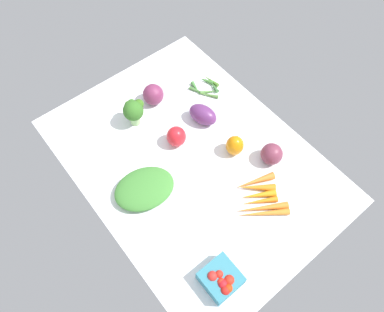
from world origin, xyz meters
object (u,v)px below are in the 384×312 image
Objects in this scene: leafy_greens_clump at (144,188)px; bell_pepper_red at (176,136)px; red_onion_near_basket at (153,94)px; berry_basket at (221,279)px; broccoli_head at (134,110)px; carrot_bunch at (259,197)px; eggplant at (203,115)px; red_onion_center at (272,154)px; okra_pile at (206,87)px; bell_pepper_orange at (235,145)px.

leafy_greens_clump is 2.57× the size of bell_pepper_red.
red_onion_near_basket is 0.78× the size of berry_basket.
broccoli_head reaches higher than leafy_greens_clump.
eggplant is at bearing -9.71° from carrot_bunch.
red_onion_center reaches higher than okra_pile.
bell_pepper_orange is at bearing 35.90° from red_onion_center.
okra_pile is at bearing -111.72° from red_onion_near_basket.
bell_pepper_red is (-17.67, -6.24, -2.93)cm from broccoli_head.
red_onion_center reaches higher than leafy_greens_clump.
broccoli_head is at bearing 81.78° from okra_pile.
leafy_greens_clump is 38.95cm from berry_basket.
berry_basket reaches higher than okra_pile.
okra_pile is at bearing -36.85° from berry_basket.
bell_pepper_red is (-21.23, 5.02, -0.10)cm from red_onion_near_basket.
carrot_bunch is at bearing 162.17° from bell_pepper_orange.
eggplant is (-11.32, 11.33, 2.82)cm from okra_pile.
carrot_bunch is at bearing -165.28° from broccoli_head.
carrot_bunch is 2.70× the size of red_onion_center.
bell_pepper_red is at bearing 12.30° from carrot_bunch.
leafy_greens_clump is at bearing 47.12° from carrot_bunch.
bell_pepper_orange is at bearing -139.37° from bell_pepper_red.
bell_pepper_orange is at bearing 162.43° from eggplant.
leafy_greens_clump reaches higher than carrot_bunch.
berry_basket is 60.54cm from eggplant.
okra_pile is at bearing -5.25° from red_onion_center.
red_onion_near_basket is 51.13cm from red_onion_center.
red_onion_near_basket reaches higher than eggplant.
leafy_greens_clump is 35.52cm from bell_pepper_orange.
broccoli_head is at bearing 32.06° from red_onion_center.
red_onion_center is at bearing -141.18° from bell_pepper_red.
red_onion_near_basket is at bearing -72.43° from broccoli_head.
bell_pepper_orange reaches higher than red_onion_center.
red_onion_center is (8.50, -14.03, 2.67)cm from carrot_bunch.
berry_basket is at bearing 167.90° from broccoli_head.
red_onion_near_basket and bell_pepper_orange have the same top height.
berry_basket is 67.27cm from broccoli_head.
carrot_bunch is at bearing 153.29° from eggplant.
red_onion_near_basket is 39.84cm from leafy_greens_clump.
berry_basket is 46.73cm from bell_pepper_orange.
berry_basket reaches higher than leafy_greens_clump.
red_onion_near_basket is 1.01× the size of bell_pepper_orange.
okra_pile is at bearing -64.41° from leafy_greens_clump.
red_onion_near_basket is 21.82cm from bell_pepper_red.
red_onion_center is at bearing -58.78° from carrot_bunch.
bell_pepper_red reaches higher than carrot_bunch.
broccoli_head is 52.88cm from red_onion_center.
bell_pepper_orange is at bearing 158.59° from okra_pile.
okra_pile is (48.66, -17.72, -0.48)cm from carrot_bunch.
berry_basket is at bearing 113.89° from carrot_bunch.
carrot_bunch is at bearing -66.11° from berry_basket.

